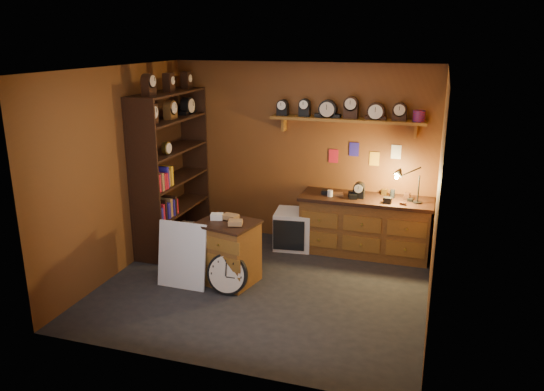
{
  "coord_description": "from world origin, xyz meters",
  "views": [
    {
      "loc": [
        1.94,
        -5.81,
        3.05
      ],
      "look_at": [
        -0.0,
        0.35,
        1.11
      ],
      "focal_mm": 35.0,
      "sensor_mm": 36.0,
      "label": 1
    }
  ],
  "objects_px": {
    "shelving_unit": "(169,164)",
    "big_round_clock": "(227,274)",
    "low_cabinet": "(228,250)",
    "workbench": "(365,222)"
  },
  "relations": [
    {
      "from": "shelving_unit",
      "to": "workbench",
      "type": "distance_m",
      "value": 2.99
    },
    {
      "from": "shelving_unit",
      "to": "big_round_clock",
      "type": "xyz_separation_m",
      "value": [
        1.42,
        -1.29,
        -1.0
      ]
    },
    {
      "from": "shelving_unit",
      "to": "workbench",
      "type": "xyz_separation_m",
      "value": [
        2.84,
        0.49,
        -0.78
      ]
    },
    {
      "from": "workbench",
      "to": "low_cabinet",
      "type": "xyz_separation_m",
      "value": [
        -1.53,
        -1.47,
        -0.03
      ]
    },
    {
      "from": "workbench",
      "to": "big_round_clock",
      "type": "bearing_deg",
      "value": -128.62
    },
    {
      "from": "shelving_unit",
      "to": "low_cabinet",
      "type": "bearing_deg",
      "value": -36.8
    },
    {
      "from": "big_round_clock",
      "to": "workbench",
      "type": "bearing_deg",
      "value": 51.38
    },
    {
      "from": "workbench",
      "to": "low_cabinet",
      "type": "distance_m",
      "value": 2.13
    },
    {
      "from": "shelving_unit",
      "to": "low_cabinet",
      "type": "distance_m",
      "value": 1.83
    },
    {
      "from": "low_cabinet",
      "to": "big_round_clock",
      "type": "height_order",
      "value": "low_cabinet"
    }
  ]
}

